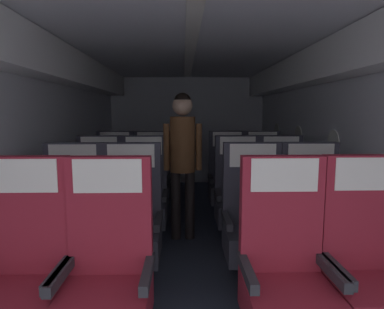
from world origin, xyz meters
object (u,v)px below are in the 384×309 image
Objects in this scene: seat_b_left_window at (72,226)px; seat_d_left_aisle at (152,182)px; seat_b_left_aisle at (131,225)px; seat_d_right_window at (227,182)px; seat_a_right_window at (285,275)px; seat_d_right_aisle at (263,181)px; seat_b_right_window at (253,224)px; seat_c_right_aisle at (282,198)px; seat_c_left_aisle at (144,199)px; seat_c_right_window at (238,198)px; seat_a_left_aisle at (107,278)px; flight_attendant at (183,150)px; seat_d_left_window at (115,182)px; seat_a_left_window at (22,278)px; seat_b_right_aisle at (312,224)px; seat_c_left_window at (99,199)px; seat_a_right_aisle at (369,273)px.

seat_b_left_window is 1.81m from seat_d_left_aisle.
seat_d_right_window is at bearing 58.46° from seat_b_left_aisle.
seat_d_right_aisle is (0.51, 2.60, 0.00)m from seat_a_right_window.
seat_c_right_aisle is (0.51, 0.85, 0.00)m from seat_b_right_window.
seat_c_left_aisle and seat_d_right_aisle have the same top height.
seat_d_right_window is at bearing 179.23° from seat_d_right_aisle.
seat_c_right_window is (0.01, 0.85, 0.00)m from seat_b_right_window.
seat_a_left_aisle is at bearing -90.15° from seat_d_left_aisle.
seat_c_right_aisle is 1.00× the size of seat_d_right_aisle.
seat_c_left_aisle is at bearing -178.42° from flight_attendant.
seat_d_left_window is at bearing 156.94° from seat_c_right_aisle.
seat_b_left_window is 0.49m from seat_b_left_aisle.
seat_a_left_window and seat_b_left_window have the same top height.
seat_c_right_window and seat_d_right_aisle have the same top height.
seat_d_right_window is at bearing 40.79° from flight_attendant.
seat_b_right_aisle is at bearing -73.99° from seat_d_right_window.
seat_d_left_aisle is at bearing 131.67° from seat_b_right_aisle.
seat_a_left_aisle is 1.82m from seat_c_left_window.
seat_a_right_window is 2.33m from seat_c_left_window.
seat_a_right_window is at bearing -0.64° from seat_a_left_window.
seat_d_right_window is at bearing 100.96° from seat_a_right_aisle.
seat_d_right_aisle is 1.00× the size of seat_d_right_window.
seat_c_left_window is at bearing -120.26° from seat_d_left_aisle.
seat_c_left_window is (-0.00, 1.73, 0.00)m from seat_a_left_window.
seat_a_left_window is at bearing -179.96° from seat_a_right_aisle.
seat_a_right_window is at bearing -82.47° from flight_attendant.
seat_c_right_window is (1.55, -0.01, 0.00)m from seat_c_left_window.
seat_a_right_aisle and seat_d_right_aisle have the same top height.
seat_d_right_aisle is 0.72× the size of flight_attendant.
seat_c_right_aisle is at bearing 90.21° from seat_a_right_aisle.
seat_b_right_window is at bearing 0.09° from seat_b_left_aisle.
seat_d_right_aisle is at bearing 40.01° from seat_b_left_window.
seat_a_left_window is at bearing -128.43° from seat_d_right_aisle.
seat_b_left_window is at bearing -106.21° from seat_d_left_aisle.
seat_a_left_aisle is 1.00× the size of seat_c_right_aisle.
flight_attendant is (-0.62, -0.78, 0.54)m from seat_d_right_window.
seat_c_right_aisle and seat_c_right_window have the same top height.
flight_attendant is (0.43, 0.10, 0.54)m from seat_c_left_aisle.
seat_b_left_aisle and seat_c_right_window have the same top height.
seat_c_left_aisle is at bearing -179.82° from seat_c_right_aisle.
seat_b_left_window is at bearing -179.76° from seat_b_left_aisle.
seat_d_left_aisle is 0.72× the size of flight_attendant.
seat_a_left_window is 1.73m from seat_c_left_window.
seat_b_right_window is at bearing 89.93° from seat_a_right_window.
seat_c_right_window is at bearing 38.86° from seat_b_left_aisle.
seat_c_right_window is at bearing 106.24° from seat_a_right_aisle.
seat_b_left_window is 1.00× the size of seat_c_right_window.
seat_b_right_aisle is 1.00× the size of seat_c_right_aisle.
seat_c_right_window is at bearing 179.61° from seat_c_right_aisle.
seat_c_left_aisle is at bearing -2.39° from seat_c_left_window.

